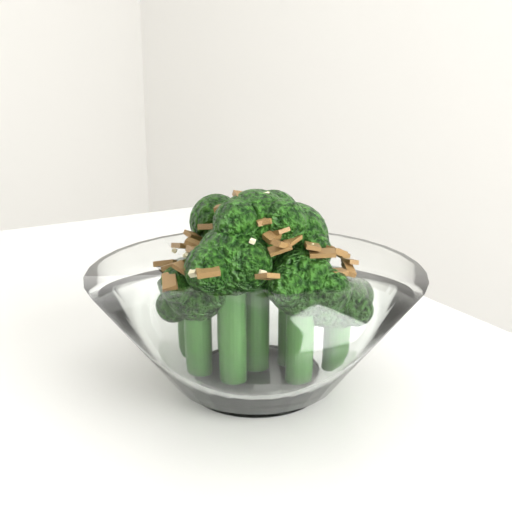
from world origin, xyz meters
The scene contains 1 object.
broccoli_dish centered at (0.01, 0.13, 0.81)m, with size 0.24×0.24×0.15m.
Camera 1 is at (0.30, -0.26, 0.99)m, focal length 50.00 mm.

